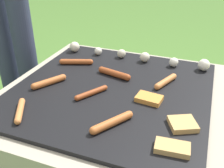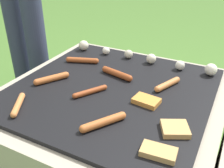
{
  "view_description": "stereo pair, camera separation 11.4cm",
  "coord_description": "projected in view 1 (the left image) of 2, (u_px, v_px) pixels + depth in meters",
  "views": [
    {
      "loc": [
        0.36,
        -0.94,
        0.95
      ],
      "look_at": [
        0.0,
        0.0,
        0.39
      ],
      "focal_mm": 42.0,
      "sensor_mm": 36.0,
      "label": 1
    },
    {
      "loc": [
        0.46,
        -0.89,
        0.95
      ],
      "look_at": [
        0.0,
        0.0,
        0.39
      ],
      "focal_mm": 42.0,
      "sensor_mm": 36.0,
      "label": 2
    }
  ],
  "objects": [
    {
      "name": "sausage_back_right",
      "position": [
        91.0,
        93.0,
        1.1
      ],
      "size": [
        0.1,
        0.14,
        0.02
      ],
      "color": "#93421E",
      "rests_on": "grill"
    },
    {
      "name": "sausage_front_center",
      "position": [
        166.0,
        81.0,
        1.18
      ],
      "size": [
        0.08,
        0.15,
        0.03
      ],
      "color": "#C6753D",
      "rests_on": "grill"
    },
    {
      "name": "sausage_back_center",
      "position": [
        20.0,
        111.0,
        0.98
      ],
      "size": [
        0.09,
        0.14,
        0.02
      ],
      "color": "#C6753D",
      "rests_on": "grill"
    },
    {
      "name": "sausage_mid_left",
      "position": [
        112.0,
        122.0,
        0.92
      ],
      "size": [
        0.11,
        0.16,
        0.03
      ],
      "color": "#B7602D",
      "rests_on": "grill"
    },
    {
      "name": "ground_plane",
      "position": [
        112.0,
        151.0,
        1.34
      ],
      "size": [
        14.0,
        14.0,
        0.0
      ],
      "primitive_type": "plane",
      "color": "#47702D"
    },
    {
      "name": "grill",
      "position": [
        112.0,
        122.0,
        1.25
      ],
      "size": [
        0.95,
        0.95,
        0.37
      ],
      "color": "#A89E8C",
      "rests_on": "ground_plane"
    },
    {
      "name": "sausage_back_left",
      "position": [
        49.0,
        82.0,
        1.18
      ],
      "size": [
        0.1,
        0.15,
        0.03
      ],
      "color": "#B7602D",
      "rests_on": "grill"
    },
    {
      "name": "sausage_mid_right",
      "position": [
        114.0,
        73.0,
        1.25
      ],
      "size": [
        0.18,
        0.06,
        0.03
      ],
      "color": "#93421E",
      "rests_on": "grill"
    },
    {
      "name": "bread_slice_center",
      "position": [
        149.0,
        99.0,
        1.06
      ],
      "size": [
        0.11,
        0.08,
        0.02
      ],
      "color": "#D18438",
      "rests_on": "grill"
    },
    {
      "name": "sausage_front_left",
      "position": [
        76.0,
        62.0,
        1.37
      ],
      "size": [
        0.17,
        0.08,
        0.03
      ],
      "color": "#A34C23",
      "rests_on": "grill"
    },
    {
      "name": "bread_slice_right",
      "position": [
        183.0,
        124.0,
        0.91
      ],
      "size": [
        0.12,
        0.12,
        0.02
      ],
      "color": "tan",
      "rests_on": "grill"
    },
    {
      "name": "mushroom_row",
      "position": [
        136.0,
        56.0,
        1.41
      ],
      "size": [
        0.78,
        0.06,
        0.06
      ],
      "color": "beige",
      "rests_on": "grill"
    },
    {
      "name": "bread_slice_left",
      "position": [
        172.0,
        148.0,
        0.81
      ],
      "size": [
        0.11,
        0.07,
        0.02
      ],
      "color": "tan",
      "rests_on": "grill"
    }
  ]
}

